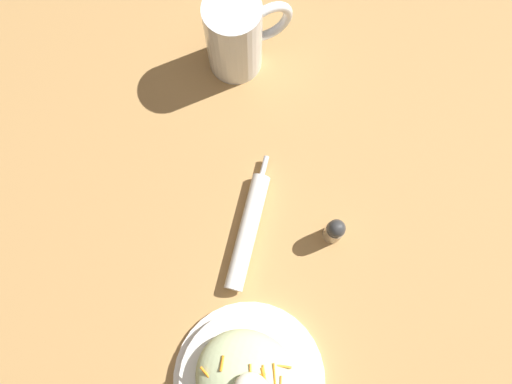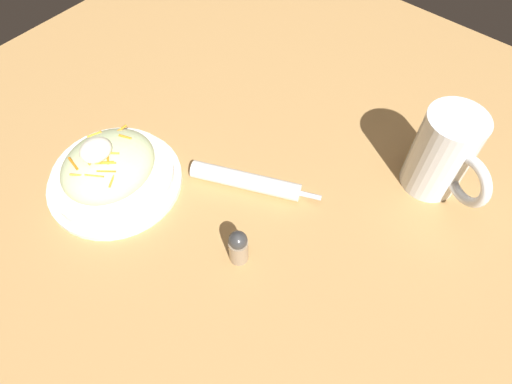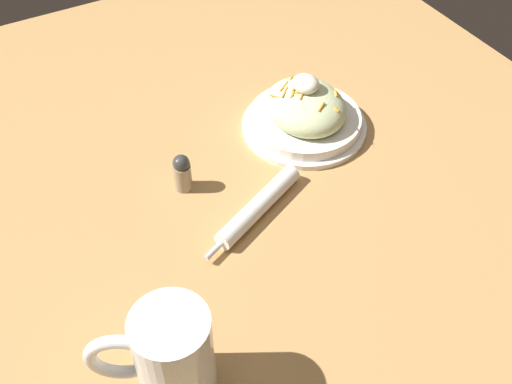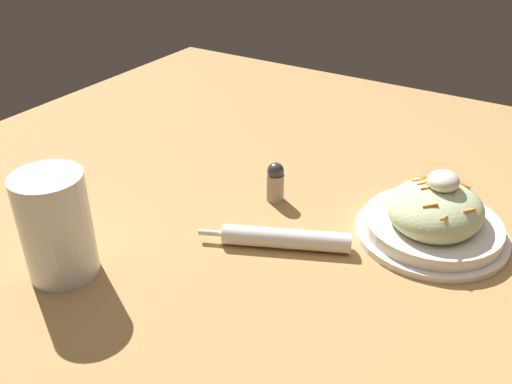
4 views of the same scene
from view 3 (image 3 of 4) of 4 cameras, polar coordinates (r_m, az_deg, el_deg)
ground_plane at (r=1.00m, az=-3.74°, el=-1.06°), size 1.43×1.43×0.00m
salad_plate at (r=1.11m, az=4.56°, el=7.28°), size 0.23×0.23×0.11m
beer_mug at (r=0.76m, az=-7.73°, el=-15.26°), size 0.10×0.15×0.15m
napkin_roll at (r=0.97m, az=0.20°, el=-1.34°), size 0.11×0.21×0.03m
salt_shaker at (r=1.00m, az=-6.85°, el=1.83°), size 0.03×0.03×0.07m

